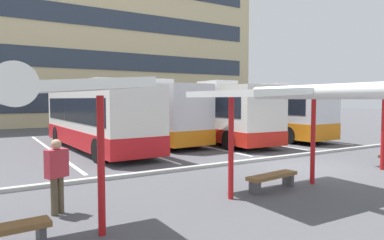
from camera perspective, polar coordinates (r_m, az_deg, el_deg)
ground_plane at (r=13.80m, az=18.13°, el=-7.44°), size 160.00×160.00×0.00m
terminal_building at (r=43.12m, az=-17.44°, el=13.48°), size 36.55×15.44×23.13m
coach_bus_0 at (r=18.09m, az=-15.28°, el=0.31°), size 2.97×10.30×3.52m
coach_bus_1 at (r=21.56m, az=-8.16°, el=1.14°), size 3.17×11.45×3.69m
coach_bus_2 at (r=22.03m, az=1.93°, el=1.16°), size 3.25×12.54×3.63m
coach_bus_3 at (r=23.87m, az=10.97°, el=1.11°), size 2.76×10.58×3.54m
lane_stripe_0 at (r=19.16m, az=-22.16°, el=-4.49°), size 0.16×14.00×0.01m
lane_stripe_1 at (r=20.06m, az=-11.73°, el=-3.96°), size 0.16×14.00×0.01m
lane_stripe_2 at (r=21.56m, az=-2.48°, el=-3.38°), size 0.16×14.00×0.01m
lane_stripe_3 at (r=23.54m, az=5.39°, el=-2.82°), size 0.16×14.00×0.01m
lane_stripe_4 at (r=25.90m, az=11.92°, el=-2.31°), size 0.16×14.00×0.01m
bench_0 at (r=6.85m, az=-28.73°, el=-16.00°), size 1.55×0.52×0.45m
waiting_shelter_1 at (r=9.72m, az=14.72°, el=4.15°), size 4.11×4.72×2.93m
bench_1 at (r=10.22m, az=13.00°, el=-9.22°), size 1.80×0.62×0.45m
platform_kerb at (r=15.11m, az=12.46°, el=-6.18°), size 44.00×0.24×0.12m
waiting_passenger_0 at (r=8.34m, az=-21.25°, el=-7.78°), size 0.53×0.40×1.68m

